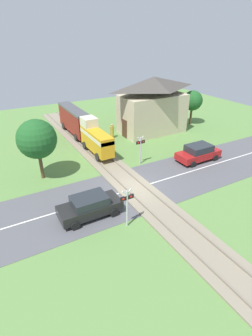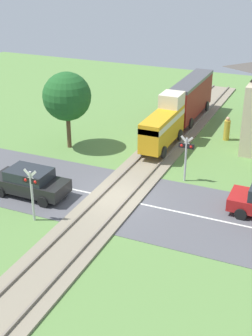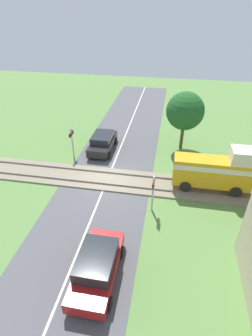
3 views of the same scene
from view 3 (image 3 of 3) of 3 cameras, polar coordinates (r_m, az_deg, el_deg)
name	(u,v)px [view 3 (image 3 of 3)]	position (r m, az deg, el deg)	size (l,w,h in m)	color
ground_plane	(107,180)	(19.42, -4.08, -2.56)	(60.00, 60.00, 0.00)	#5B8442
road_surface	(107,180)	(19.42, -4.08, -2.54)	(48.00, 6.40, 0.02)	#515156
track_bed	(107,179)	(19.38, -4.09, -2.40)	(2.80, 48.00, 0.24)	gray
car_near_crossing	(103,142)	(22.91, -5.11, 5.68)	(4.14, 1.91, 1.51)	black
car_far_side	(97,266)	(13.11, -6.32, -20.39)	(4.29, 1.97, 1.57)	#A81919
crossing_signal_west_approach	(72,138)	(21.73, -11.72, 6.37)	(0.90, 0.18, 2.73)	#B7B7B7
crossing_signal_east_approach	(153,188)	(15.76, 5.94, -4.34)	(0.90, 0.18, 2.73)	#B7B7B7
tree_roadside_hedge	(185,111)	(22.51, 12.75, 11.98)	(3.13, 3.13, 5.05)	brown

